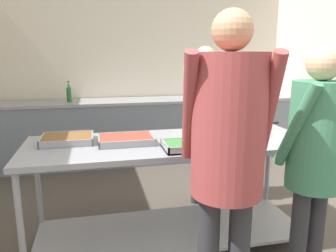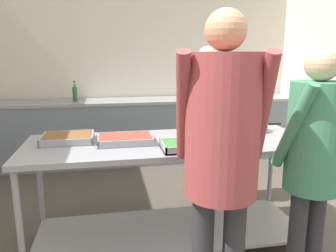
% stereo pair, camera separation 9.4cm
% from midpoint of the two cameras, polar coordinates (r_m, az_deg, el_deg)
% --- Properties ---
extents(wall_rear, '(4.63, 0.06, 2.65)m').
position_cam_midpoint_polar(wall_rear, '(5.13, -5.25, 9.63)').
color(wall_rear, beige).
rests_on(wall_rear, ground_plane).
extents(back_counter, '(4.47, 0.65, 0.92)m').
position_cam_midpoint_polar(back_counter, '(4.88, -4.47, -0.71)').
color(back_counter, slate).
rests_on(back_counter, ground_plane).
extents(serving_counter, '(2.25, 0.82, 0.89)m').
position_cam_midpoint_polar(serving_counter, '(2.68, -0.54, -8.60)').
color(serving_counter, gray).
rests_on(serving_counter, ground_plane).
extents(serving_tray_vegetables, '(0.39, 0.33, 0.05)m').
position_cam_midpoint_polar(serving_tray_vegetables, '(2.67, -18.06, -2.22)').
color(serving_tray_vegetables, gray).
rests_on(serving_tray_vegetables, serving_counter).
extents(serving_tray_greens, '(0.42, 0.30, 0.05)m').
position_cam_midpoint_polar(serving_tray_greens, '(2.55, -8.38, -2.42)').
color(serving_tray_greens, gray).
rests_on(serving_tray_greens, serving_counter).
extents(serving_tray_roast, '(0.37, 0.26, 0.05)m').
position_cam_midpoint_polar(serving_tray_roast, '(2.37, 2.62, -3.44)').
color(serving_tray_roast, gray).
rests_on(serving_tray_roast, serving_counter).
extents(plate_stack, '(0.25, 0.25, 0.07)m').
position_cam_midpoint_polar(plate_stack, '(2.76, 7.83, -1.03)').
color(plate_stack, white).
rests_on(plate_stack, serving_counter).
extents(sauce_pan, '(0.40, 0.26, 0.07)m').
position_cam_midpoint_polar(sauce_pan, '(3.02, 13.42, -0.06)').
color(sauce_pan, gray).
rests_on(sauce_pan, serving_counter).
extents(guest_serving_left, '(0.49, 0.39, 1.62)m').
position_cam_midpoint_polar(guest_serving_left, '(2.22, 23.24, -3.34)').
color(guest_serving_left, '#2D2D33').
rests_on(guest_serving_left, ground_plane).
extents(guest_serving_right, '(0.55, 0.44, 1.78)m').
position_cam_midpoint_polar(guest_serving_right, '(1.76, 8.87, -3.03)').
color(guest_serving_right, '#2D2D33').
rests_on(guest_serving_right, ground_plane).
extents(cook_behind_counter, '(0.45, 0.37, 1.64)m').
position_cam_midpoint_polar(cook_behind_counter, '(3.35, 5.52, 3.07)').
color(cook_behind_counter, '#2D2D33').
rests_on(cook_behind_counter, ground_plane).
extents(water_bottle, '(0.06, 0.06, 0.28)m').
position_cam_midpoint_polar(water_bottle, '(4.72, -17.43, 5.60)').
color(water_bottle, '#23602D').
rests_on(water_bottle, back_counter).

